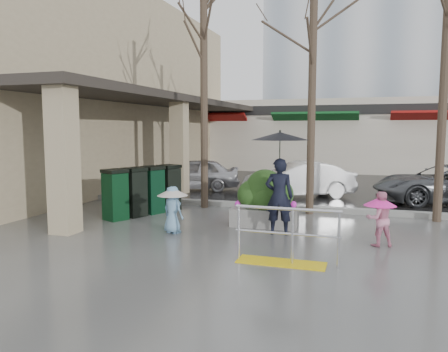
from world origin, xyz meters
The scene contains 21 objects.
ground centered at (0.00, 0.00, 0.00)m, with size 120.00×120.00×0.00m, color #51514F.
street_asphalt centered at (0.00, 22.00, 0.01)m, with size 120.00×36.00×0.01m, color black.
curb centered at (0.00, 4.00, 0.07)m, with size 120.00×0.30×0.15m, color gray.
near_building centered at (-9.00, 8.00, 4.00)m, with size 6.00×18.00×8.00m, color tan.
canopy_slab centered at (-4.80, 8.00, 3.62)m, with size 2.80×18.00×0.25m, color #2D2823.
pillar_front centered at (-3.90, -0.50, 1.75)m, with size 0.55×0.55×3.50m, color tan.
pillar_back centered at (-3.90, 6.00, 1.75)m, with size 0.55×0.55×3.50m, color tan.
storefront_row centered at (2.00, 17.97, 2.01)m, with size 34.00×6.74×4.00m.
office_tower centered at (4.00, 30.00, 12.50)m, with size 18.00×12.00×25.00m, color #8C99A8.
handrail centered at (1.36, -1.20, 0.38)m, with size 1.90×0.50×1.03m.
tree_west centered at (-2.00, 3.60, 5.08)m, with size 3.20×3.20×6.80m.
tree_midwest centered at (1.20, 3.60, 5.23)m, with size 3.20×3.20×7.00m.
tree_mideast centered at (4.50, 3.60, 4.86)m, with size 3.20×3.20×6.50m.
woman centered at (0.84, 0.93, 1.42)m, with size 1.31×1.31×2.39m.
child_pink centered at (3.00, 0.60, 0.65)m, with size 0.67×0.66×1.14m.
child_blue centered at (-1.53, 0.28, 0.68)m, with size 0.72×0.72×1.11m.
planter centered at (0.34, 1.70, 0.68)m, with size 1.66×0.96×1.42m.
news_boxes centered at (-3.22, 2.01, 0.68)m, with size 1.48×2.44×1.35m.
car_a centered at (-3.80, 6.98, 0.63)m, with size 1.49×3.70×1.26m, color #B9B8BE.
car_b centered at (0.44, 6.48, 0.63)m, with size 1.33×3.82×1.26m, color white.
car_c centered at (5.19, 6.75, 0.63)m, with size 2.09×4.53×1.26m, color #56595D.
Camera 1 is at (2.72, -8.81, 2.43)m, focal length 35.00 mm.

